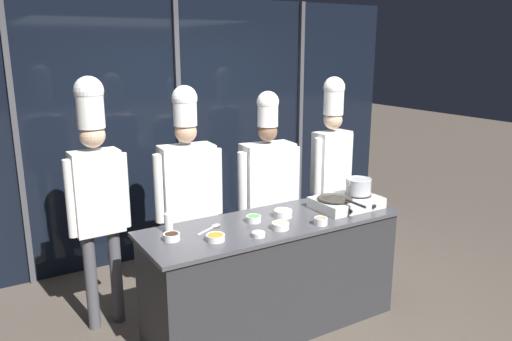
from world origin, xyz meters
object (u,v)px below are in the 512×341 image
at_px(prep_bowl_carrots, 215,237).
at_px(chef_line, 268,178).
at_px(chef_pastry, 332,157).
at_px(portable_stove, 346,202).
at_px(prep_bowl_onion, 259,234).
at_px(prep_bowl_bean_sprouts, 283,213).
at_px(prep_bowl_mushrooms, 321,221).
at_px(prep_bowl_ginger, 280,225).
at_px(frying_pan, 335,197).
at_px(prep_bowl_soy_glaze, 172,236).
at_px(chef_sous, 188,183).
at_px(serving_spoon_slotted, 213,227).
at_px(stock_pot, 359,186).
at_px(squeeze_bottle_clear, 168,221).
at_px(prep_bowl_scallions, 254,218).
at_px(chef_head, 96,182).

relative_size(prep_bowl_carrots, chef_line, 0.07).
height_order(chef_line, chef_pastry, chef_pastry).
bearing_deg(chef_pastry, portable_stove, 55.12).
relative_size(prep_bowl_onion, chef_pastry, 0.05).
distance_m(prep_bowl_bean_sprouts, chef_line, 0.75).
relative_size(prep_bowl_mushrooms, prep_bowl_ginger, 0.78).
distance_m(frying_pan, prep_bowl_bean_sprouts, 0.47).
relative_size(frying_pan, prep_bowl_soy_glaze, 4.24).
relative_size(prep_bowl_ginger, chef_sous, 0.07).
xyz_separation_m(prep_bowl_onion, serving_spoon_slotted, (-0.20, 0.32, -0.01)).
bearing_deg(stock_pot, serving_spoon_slotted, 173.80).
distance_m(portable_stove, squeeze_bottle_clear, 1.50).
distance_m(prep_bowl_mushrooms, chef_line, 1.00).
relative_size(prep_bowl_scallions, chef_pastry, 0.06).
relative_size(prep_bowl_carrots, serving_spoon_slotted, 0.54).
distance_m(squeeze_bottle_clear, prep_bowl_soy_glaze, 0.17).
height_order(portable_stove, chef_pastry, chef_pastry).
xyz_separation_m(prep_bowl_soy_glaze, chef_head, (-0.33, 0.68, 0.28)).
distance_m(stock_pot, prep_bowl_bean_sprouts, 0.73).
distance_m(prep_bowl_carrots, prep_bowl_mushrooms, 0.84).
relative_size(prep_bowl_mushrooms, chef_head, 0.05).
relative_size(prep_bowl_soy_glaze, prep_bowl_onion, 1.22).
xyz_separation_m(frying_pan, prep_bowl_scallions, (-0.72, 0.10, -0.09)).
height_order(prep_bowl_ginger, chef_pastry, chef_pastry).
distance_m(prep_bowl_soy_glaze, serving_spoon_slotted, 0.36).
distance_m(prep_bowl_carrots, chef_head, 1.06).
relative_size(prep_bowl_bean_sprouts, prep_bowl_ginger, 1.11).
bearing_deg(prep_bowl_soy_glaze, prep_bowl_scallions, 2.31).
bearing_deg(squeeze_bottle_clear, prep_bowl_onion, -38.10).
bearing_deg(serving_spoon_slotted, chef_line, 35.57).
xyz_separation_m(prep_bowl_onion, chef_sous, (-0.12, 0.97, 0.16)).
height_order(prep_bowl_carrots, chef_line, chef_line).
relative_size(chef_head, chef_sous, 1.05).
bearing_deg(prep_bowl_mushrooms, prep_bowl_carrots, 171.31).
bearing_deg(squeeze_bottle_clear, frying_pan, -9.54).
bearing_deg(portable_stove, prep_bowl_bean_sprouts, 172.65).
distance_m(prep_bowl_mushrooms, prep_bowl_ginger, 0.32).
bearing_deg(prep_bowl_bean_sprouts, frying_pan, -10.00).
bearing_deg(prep_bowl_scallions, chef_sous, 109.40).
xyz_separation_m(prep_bowl_soy_glaze, serving_spoon_slotted, (0.35, 0.07, -0.02)).
bearing_deg(prep_bowl_mushrooms, prep_bowl_ginger, 165.34).
height_order(prep_bowl_onion, chef_sous, chef_sous).
bearing_deg(prep_bowl_soy_glaze, prep_bowl_carrots, -32.11).
height_order(stock_pot, prep_bowl_ginger, stock_pot).
distance_m(frying_pan, chef_sous, 1.25).
height_order(squeeze_bottle_clear, chef_line, chef_line).
xyz_separation_m(chef_sous, chef_line, (0.79, -0.02, -0.07)).
height_order(prep_bowl_carrots, prep_bowl_onion, prep_bowl_carrots).
xyz_separation_m(squeeze_bottle_clear, chef_sous, (0.40, 0.57, 0.09)).
xyz_separation_m(prep_bowl_scallions, serving_spoon_slotted, (-0.33, 0.04, -0.02)).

